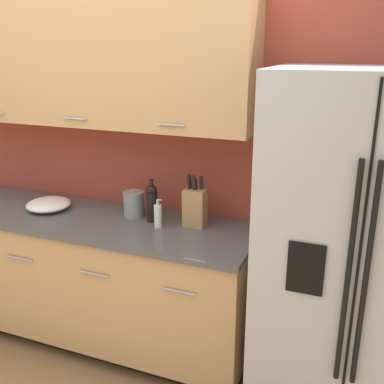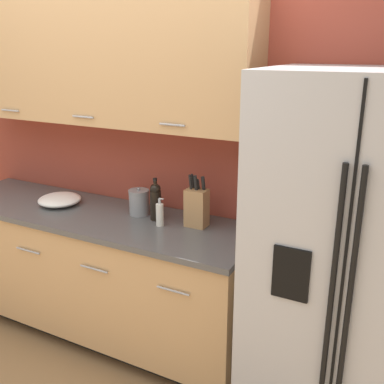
% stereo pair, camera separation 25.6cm
% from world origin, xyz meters
% --- Properties ---
extents(wall_back, '(10.00, 0.39, 2.60)m').
position_xyz_m(wall_back, '(-0.04, 1.26, 1.46)').
color(wall_back, '#993D2D').
rests_on(wall_back, ground_plane).
extents(counter_unit, '(2.27, 0.64, 0.90)m').
position_xyz_m(counter_unit, '(-0.15, 0.97, 0.46)').
color(counter_unit, black).
rests_on(counter_unit, ground_plane).
extents(refrigerator, '(0.94, 0.79, 1.86)m').
position_xyz_m(refrigerator, '(1.53, 0.89, 0.93)').
color(refrigerator, '#B2B2B5').
rests_on(refrigerator, ground_plane).
extents(knife_block, '(0.13, 0.10, 0.33)m').
position_xyz_m(knife_block, '(0.59, 1.07, 1.02)').
color(knife_block, '#A87A4C').
rests_on(knife_block, counter_unit).
extents(wine_bottle, '(0.07, 0.07, 0.27)m').
position_xyz_m(wine_bottle, '(0.31, 1.04, 1.03)').
color(wine_bottle, black).
rests_on(wine_bottle, counter_unit).
extents(soap_dispenser, '(0.05, 0.05, 0.18)m').
position_xyz_m(soap_dispenser, '(0.39, 0.97, 0.97)').
color(soap_dispenser, silver).
rests_on(soap_dispenser, counter_unit).
extents(steel_canister, '(0.14, 0.14, 0.18)m').
position_xyz_m(steel_canister, '(0.16, 1.08, 0.98)').
color(steel_canister, gray).
rests_on(steel_canister, counter_unit).
extents(mixing_bowl, '(0.29, 0.29, 0.07)m').
position_xyz_m(mixing_bowl, '(-0.43, 0.98, 0.94)').
color(mixing_bowl, white).
rests_on(mixing_bowl, counter_unit).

